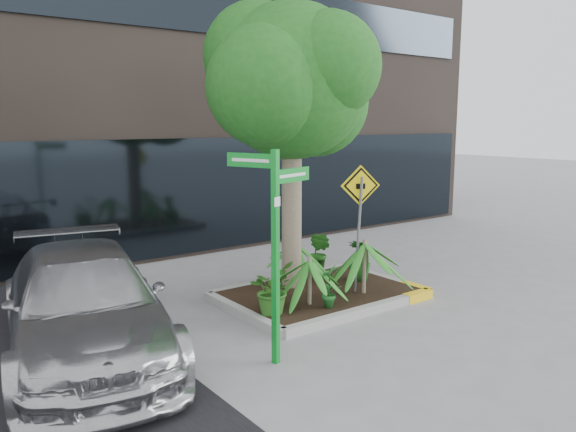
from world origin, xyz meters
TOP-DOWN VIEW (x-y plane):
  - ground at (0.00, 0.00)m, footprint 80.00×80.00m
  - planter at (0.23, 0.27)m, footprint 3.35×2.36m
  - tree at (-0.02, 0.84)m, footprint 3.41×3.02m
  - palm_front at (0.73, -0.25)m, footprint 1.05×1.05m
  - palm_left at (-0.40, -0.16)m, footprint 0.87×0.87m
  - palm_back at (0.41, 1.20)m, footprint 0.77×0.77m
  - parked_car at (-3.80, 0.35)m, footprint 2.82×5.03m
  - shrub_a at (-1.15, -0.16)m, footprint 0.98×0.98m
  - shrub_b at (1.24, 0.38)m, footprint 0.57×0.57m
  - shrub_c at (-0.25, -0.48)m, footprint 0.45×0.45m
  - shrub_d at (0.90, 1.15)m, footprint 0.53×0.53m
  - street_sign_post at (-1.92, -1.33)m, footprint 0.97×0.78m
  - cattle_sign at (0.60, -0.24)m, footprint 0.62×0.32m

SIDE VIEW (x-z plane):
  - ground at x=0.00m, z-range 0.00..0.00m
  - planter at x=0.23m, z-range 0.03..0.18m
  - shrub_c at x=-0.25m, z-range 0.15..0.87m
  - shrub_b at x=1.24m, z-range 0.15..0.92m
  - shrub_a at x=-1.15m, z-range 0.15..0.92m
  - shrub_d at x=0.90m, z-range 0.15..0.98m
  - parked_car at x=-3.80m, z-range 0.00..1.38m
  - palm_back at x=0.41m, z-range 0.36..1.22m
  - palm_left at x=-0.40m, z-range 0.39..1.35m
  - palm_front at x=0.73m, z-range 0.44..1.60m
  - cattle_sign at x=0.60m, z-range 0.54..2.74m
  - street_sign_post at x=-1.92m, z-range 0.32..3.05m
  - tree at x=-0.02m, z-range 1.18..6.28m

